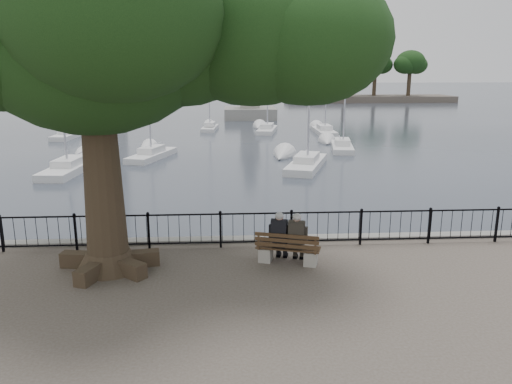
{
  "coord_description": "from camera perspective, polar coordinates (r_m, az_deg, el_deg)",
  "views": [
    {
      "loc": [
        -0.78,
        -10.87,
        4.93
      ],
      "look_at": [
        0.0,
        2.5,
        1.6
      ],
      "focal_mm": 35.0,
      "sensor_mm": 36.0,
      "label": 1
    }
  ],
  "objects": [
    {
      "name": "bench",
      "position": [
        13.02,
        3.65,
        -6.88
      ],
      "size": [
        1.72,
        0.95,
        0.87
      ],
      "color": "gray",
      "rests_on": "ground"
    },
    {
      "name": "person_left",
      "position": [
        13.03,
        2.76,
        -5.3
      ],
      "size": [
        0.53,
        0.75,
        1.38
      ],
      "color": "black",
      "rests_on": "ground"
    },
    {
      "name": "harbor",
      "position": [
        14.91,
        -0.11,
        -7.39
      ],
      "size": [
        260.0,
        260.0,
        1.2
      ],
      "color": "slate",
      "rests_on": "ground"
    },
    {
      "name": "sailboat_c",
      "position": [
        30.66,
        5.81,
        3.34
      ],
      "size": [
        3.53,
        6.25,
        11.29
      ],
      "color": "silver",
      "rests_on": "ground"
    },
    {
      "name": "lion_monument",
      "position": [
        60.97,
        -0.72,
        10.51
      ],
      "size": [
        6.12,
        6.12,
        8.99
      ],
      "color": "slate",
      "rests_on": "ground"
    },
    {
      "name": "far_shore",
      "position": [
        94.1,
        13.23,
        12.43
      ],
      "size": [
        30.0,
        8.6,
        9.18
      ],
      "color": "#4A4138",
      "rests_on": "ground"
    },
    {
      "name": "person_right",
      "position": [
        12.96,
        4.73,
        -5.44
      ],
      "size": [
        0.53,
        0.75,
        1.38
      ],
      "color": "black",
      "rests_on": "ground"
    },
    {
      "name": "sailboat_f",
      "position": [
        47.92,
        1.28,
        7.24
      ],
      "size": [
        2.48,
        5.51,
        10.85
      ],
      "color": "silver",
      "rests_on": "ground"
    },
    {
      "name": "sailboat_g",
      "position": [
        47.13,
        7.81,
        6.96
      ],
      "size": [
        1.57,
        5.51,
        9.52
      ],
      "color": "silver",
      "rests_on": "ground"
    },
    {
      "name": "sailboat_e",
      "position": [
        47.0,
        -20.68,
        6.27
      ],
      "size": [
        1.75,
        5.41,
        12.33
      ],
      "color": "silver",
      "rests_on": "ground"
    },
    {
      "name": "tree",
      "position": [
        12.37,
        -14.17,
        18.45
      ],
      "size": [
        11.14,
        7.78,
        9.09
      ],
      "color": "#2D2217",
      "rests_on": "ground"
    },
    {
      "name": "sailboat_d",
      "position": [
        37.98,
        9.81,
        5.2
      ],
      "size": [
        2.33,
        5.44,
        8.76
      ],
      "color": "silver",
      "rests_on": "ground"
    },
    {
      "name": "sailboat_h",
      "position": [
        49.76,
        -5.29,
        7.46
      ],
      "size": [
        1.68,
        4.69,
        10.8
      ],
      "color": "silver",
      "rests_on": "ground"
    },
    {
      "name": "sailboat_a",
      "position": [
        31.2,
        -20.54,
        2.66
      ],
      "size": [
        2.15,
        6.09,
        10.18
      ],
      "color": "silver",
      "rests_on": "ground"
    },
    {
      "name": "railing",
      "position": [
        14.09,
        -0.0,
        -4.11
      ],
      "size": [
        22.06,
        0.06,
        1.0
      ],
      "color": "black",
      "rests_on": "ground"
    },
    {
      "name": "sailboat_b",
      "position": [
        34.51,
        -11.81,
        4.35
      ],
      "size": [
        2.99,
        5.47,
        11.68
      ],
      "color": "silver",
      "rests_on": "ground"
    },
    {
      "name": "lighthouse",
      "position": [
        75.12,
        -17.45,
        17.95
      ],
      "size": [
        9.25,
        9.25,
        28.54
      ],
      "color": "slate",
      "rests_on": "ground"
    }
  ]
}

